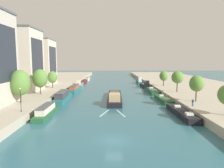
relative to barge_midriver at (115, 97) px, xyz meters
name	(u,v)px	position (x,y,z in m)	size (l,w,h in m)	color
ground_plane	(114,141)	(-0.69, -29.48, -0.95)	(400.00, 400.00, 0.00)	#2D6070
quay_left	(30,86)	(-34.97, 25.52, -0.10)	(36.00, 170.00, 1.71)	#B2A893
quay_right	(193,86)	(33.60, 25.52, -0.10)	(36.00, 170.00, 1.71)	#B2A893
barge_midriver	(115,97)	(0.00, 0.00, 0.00)	(4.34, 22.47, 3.07)	black
wake_behind_barge	(112,113)	(-0.76, -14.27, -0.94)	(5.60, 5.94, 0.03)	#A0CCD6
moored_boat_left_upstream	(47,111)	(-14.81, -15.98, 0.01)	(2.45, 13.01, 2.30)	#235633
moored_boat_left_gap_after	(63,97)	(-15.10, -0.54, 0.25)	(3.13, 15.08, 2.87)	#23666B
moored_boat_left_near	(75,89)	(-14.52, 16.07, 0.15)	(2.78, 14.94, 2.62)	#23666B
moored_boat_left_second	(80,84)	(-15.01, 30.46, 0.02)	(2.26, 11.92, 3.10)	gray
moored_boat_left_midway	(84,81)	(-15.23, 46.25, -0.31)	(2.33, 13.17, 2.33)	maroon
moored_boat_left_end	(87,79)	(-15.04, 59.88, -0.30)	(2.10, 11.25, 2.33)	silver
moored_boat_right_upstream	(182,113)	(13.90, -16.31, -0.31)	(2.91, 14.04, 2.34)	black
moored_boat_right_far	(163,99)	(13.87, -1.61, -0.35)	(2.66, 12.04, 2.24)	#235633
moored_boat_right_near	(152,91)	(13.85, 13.44, -0.25)	(3.12, 13.33, 2.45)	#235633
moored_boat_right_downstream	(145,85)	(13.58, 27.64, 0.00)	(2.79, 12.77, 3.32)	black
moored_boat_right_midway	(139,82)	(13.17, 42.57, 0.01)	(2.18, 11.27, 3.27)	#23666B
tree_left_distant	(20,83)	(-22.61, -10.62, 5.45)	(4.67, 4.67, 7.73)	brown
tree_left_by_lamp	(40,78)	(-21.97, 0.91, 5.41)	(4.32, 4.32, 7.38)	brown
tree_left_end_of_row	(52,77)	(-22.39, 14.81, 4.57)	(3.41, 3.41, 6.02)	brown
tree_right_distant	(197,84)	(19.65, -9.77, 5.13)	(3.42, 3.42, 6.37)	brown
tree_right_third	(177,77)	(19.86, 4.84, 5.40)	(3.69, 3.69, 6.61)	brown
tree_right_by_lamp	(164,76)	(19.65, 20.30, 4.60)	(3.34, 3.34, 5.81)	brown
lamppost_left_bank	(21,99)	(-18.66, -19.32, 3.32)	(0.28, 0.28, 4.68)	black
building_left_tall	(17,60)	(-31.70, 8.26, 10.92)	(13.68, 12.68, 20.31)	beige
building_left_far_end	(38,62)	(-31.70, 26.78, 10.17)	(12.82, 12.28, 18.79)	beige
person_on_quay	(193,102)	(16.79, -14.83, 1.68)	(0.34, 0.47, 1.62)	navy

